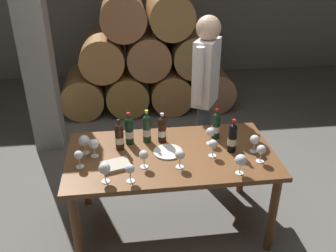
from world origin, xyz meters
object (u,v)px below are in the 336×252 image
(wine_glass_6, at_px, (180,156))
(tasting_notebook, at_px, (115,165))
(wine_glass_2, at_px, (84,141))
(wine_glass_5, at_px, (211,133))
(wine_glass_7, at_px, (104,169))
(serving_plate, at_px, (168,152))
(wine_bottle_1, at_px, (162,129))
(wine_glass_1, at_px, (255,140))
(wine_glass_4, at_px, (144,156))
(wine_glass_10, at_px, (261,150))
(wine_bottle_0, at_px, (147,128))
(wine_glass_11, at_px, (79,156))
(wine_glass_3, at_px, (213,145))
(dining_table, at_px, (171,163))
(wine_bottle_5, at_px, (119,136))
(sommelier_presenting, at_px, (206,85))
(wine_bottle_3, at_px, (232,138))
(wine_glass_9, at_px, (94,144))
(wine_bottle_4, at_px, (216,125))
(wine_glass_8, at_px, (130,169))
(wine_bottle_2, at_px, (129,130))
(wine_glass_0, at_px, (241,161))

(wine_glass_6, bearing_deg, tasting_notebook, 172.37)
(wine_glass_2, xyz_separation_m, wine_glass_5, (1.05, 0.02, -0.01))
(wine_glass_7, distance_m, serving_plate, 0.61)
(wine_bottle_1, bearing_deg, wine_glass_1, -19.35)
(wine_glass_4, xyz_separation_m, wine_glass_10, (0.92, -0.04, 0.00))
(wine_bottle_0, distance_m, wine_glass_10, 0.96)
(wine_bottle_1, distance_m, tasting_notebook, 0.54)
(wine_glass_4, bearing_deg, wine_glass_11, 172.59)
(wine_glass_2, height_order, wine_glass_3, wine_glass_2)
(wine_glass_5, xyz_separation_m, wine_glass_11, (-1.08, -0.22, -0.01))
(wine_glass_2, xyz_separation_m, wine_glass_10, (1.38, -0.30, -0.01))
(dining_table, xyz_separation_m, wine_bottle_5, (-0.41, 0.13, 0.21))
(wine_bottle_0, relative_size, sommelier_presenting, 0.17)
(wine_glass_1, bearing_deg, wine_glass_6, -166.66)
(dining_table, xyz_separation_m, wine_bottle_3, (0.50, -0.02, 0.22))
(wine_glass_2, xyz_separation_m, wine_glass_9, (0.08, -0.06, -0.01))
(dining_table, xyz_separation_m, wine_bottle_4, (0.42, 0.21, 0.21))
(wine_bottle_5, bearing_deg, wine_glass_10, -16.84)
(wine_glass_11, distance_m, tasting_notebook, 0.29)
(wine_glass_7, height_order, wine_glass_8, wine_glass_7)
(wine_bottle_2, distance_m, wine_glass_6, 0.55)
(wine_bottle_5, height_order, tasting_notebook, wine_bottle_5)
(wine_bottle_2, relative_size, wine_bottle_3, 0.99)
(wine_glass_1, bearing_deg, wine_glass_11, -177.90)
(wine_glass_8, distance_m, serving_plate, 0.49)
(wine_glass_0, height_order, wine_glass_1, wine_glass_0)
(wine_bottle_4, bearing_deg, dining_table, -153.29)
(wine_glass_0, bearing_deg, wine_bottle_2, 145.69)
(wine_bottle_3, xyz_separation_m, wine_glass_7, (-1.02, -0.30, -0.01))
(wine_bottle_0, height_order, wine_glass_7, wine_bottle_0)
(wine_glass_4, xyz_separation_m, tasting_notebook, (-0.22, 0.03, -0.09))
(wine_bottle_1, xyz_separation_m, wine_glass_8, (-0.29, -0.54, -0.01))
(wine_glass_2, bearing_deg, wine_glass_5, 1.27)
(wine_glass_6, bearing_deg, wine_glass_8, -160.69)
(wine_glass_5, bearing_deg, serving_plate, -165.05)
(wine_glass_10, bearing_deg, wine_glass_3, 160.30)
(wine_bottle_3, distance_m, wine_glass_10, 0.26)
(dining_table, relative_size, serving_plate, 7.08)
(wine_bottle_5, distance_m, wine_glass_11, 0.39)
(wine_glass_2, relative_size, sommelier_presenting, 0.10)
(wine_glass_0, bearing_deg, wine_glass_2, 159.63)
(wine_glass_7, distance_m, wine_glass_9, 0.37)
(wine_bottle_0, bearing_deg, dining_table, -50.85)
(wine_bottle_5, xyz_separation_m, sommelier_presenting, (0.85, 0.62, 0.16))
(wine_bottle_2, relative_size, wine_glass_8, 1.99)
(dining_table, relative_size, wine_glass_1, 11.19)
(wine_bottle_5, height_order, wine_glass_9, wine_bottle_5)
(wine_bottle_3, bearing_deg, wine_glass_6, -158.48)
(serving_plate, bearing_deg, wine_glass_11, -170.23)
(wine_bottle_1, bearing_deg, wine_glass_3, -36.85)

